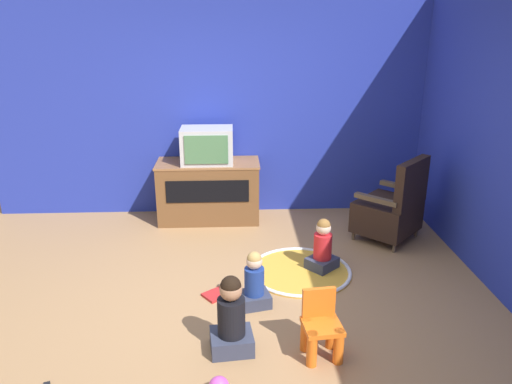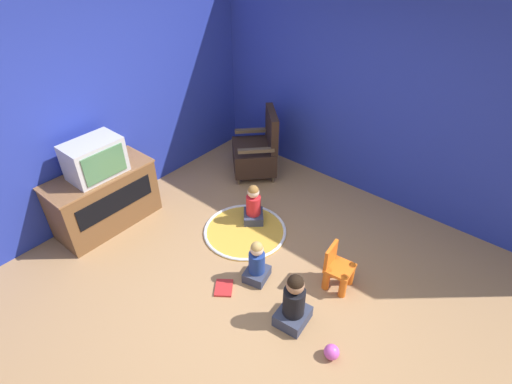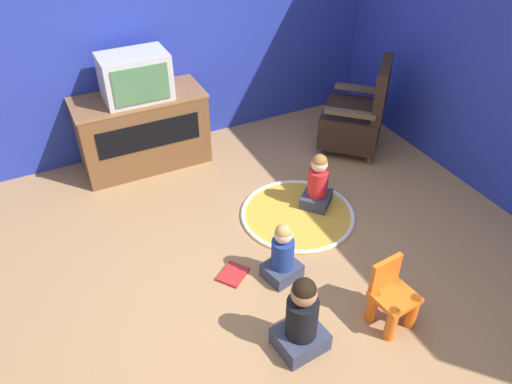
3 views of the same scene
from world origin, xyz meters
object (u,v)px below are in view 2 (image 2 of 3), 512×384
black_armchair (257,151)px  child_watching_left (294,303)px  child_watching_center (253,206)px  tv_cabinet (104,198)px  book (224,288)px  yellow_kid_chair (337,270)px  child_watching_right (257,263)px  toy_ball (332,352)px  television (95,159)px

black_armchair → child_watching_left: bearing=0.9°
child_watching_center → tv_cabinet: bearing=89.3°
book → yellow_kid_chair: bearing=-84.2°
yellow_kid_chair → child_watching_center: 1.37m
child_watching_left → black_armchair: bearing=41.0°
child_watching_right → yellow_kid_chair: bearing=-69.9°
tv_cabinet → black_armchair: (2.08, -0.70, -0.02)m
tv_cabinet → toy_ball: bearing=-86.4°
child_watching_center → book: (-1.05, -0.47, -0.22)m
yellow_kid_chair → book: (-0.81, 0.87, -0.20)m
child_watching_center → child_watching_right: (-0.71, -0.64, -0.01)m
black_armchair → yellow_kid_chair: bearing=14.6°
television → book: bearing=-85.6°
black_armchair → book: size_ratio=3.39×
child_watching_center → book: size_ratio=1.89×
child_watching_right → book: child_watching_right is taller
yellow_kid_chair → child_watching_center: size_ratio=0.93×
child_watching_center → book: 1.17m
child_watching_left → child_watching_right: 0.65m
child_watching_left → child_watching_right: child_watching_left is taller
television → child_watching_right: size_ratio=1.19×
tv_cabinet → book: bearing=-85.7°
yellow_kid_chair → toy_ball: bearing=-158.2°
tv_cabinet → child_watching_center: (1.19, -1.38, -0.15)m
yellow_kid_chair → tv_cabinet: bearing=102.7°
child_watching_left → book: size_ratio=2.18×
tv_cabinet → television: size_ratio=2.03×
tv_cabinet → yellow_kid_chair: bearing=-70.8°
child_watching_left → yellow_kid_chair: bearing=-13.4°
toy_ball → yellow_kid_chair: bearing=28.2°
yellow_kid_chair → child_watching_left: 0.67m
television → black_armchair: 2.26m
black_armchair → child_watching_right: (-1.60, -1.32, -0.14)m
toy_ball → child_watching_left: bearing=80.0°
toy_ball → book: bearing=92.4°
television → child_watching_left: (0.28, -2.60, -0.69)m
child_watching_right → toy_ball: bearing=-118.0°
television → child_watching_left: bearing=-83.8°
child_watching_right → child_watching_left: bearing=-121.3°
television → yellow_kid_chair: television is taller
child_watching_center → television: bearing=90.1°
child_watching_left → toy_ball: bearing=-106.2°
television → yellow_kid_chair: 2.94m
tv_cabinet → child_watching_center: tv_cabinet is taller
toy_ball → book: size_ratio=0.49×
television → tv_cabinet: bearing=90.0°
television → book: television is taller
black_armchair → book: 2.29m
television → child_watching_center: 1.93m
yellow_kid_chair → child_watching_center: child_watching_center is taller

